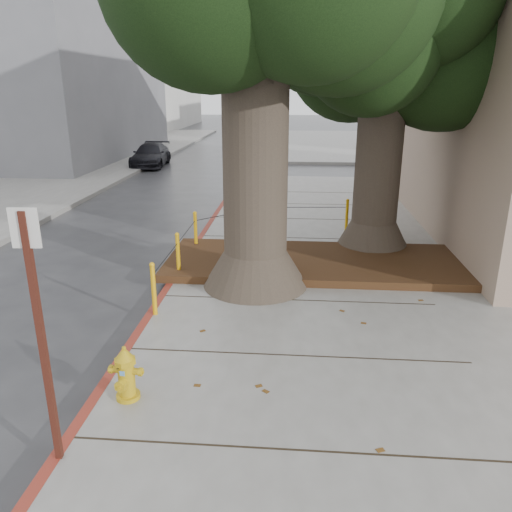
{
  "coord_description": "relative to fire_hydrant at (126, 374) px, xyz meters",
  "views": [
    {
      "loc": [
        0.47,
        -6.42,
        3.84
      ],
      "look_at": [
        -0.2,
        1.65,
        1.1
      ],
      "focal_mm": 35.0,
      "sensor_mm": 36.0,
      "label": 1
    }
  ],
  "objects": [
    {
      "name": "signpost",
      "position": [
        -0.38,
        -1.09,
        1.17
      ],
      "size": [
        0.27,
        0.07,
        2.69
      ],
      "rotation": [
        0.0,
        0.0,
        0.05
      ],
      "color": "#471911",
      "rests_on": "sidewalk_main"
    },
    {
      "name": "building_far_grey",
      "position": [
        -13.43,
        23.22,
        5.5
      ],
      "size": [
        12.0,
        16.0,
        12.0
      ],
      "primitive_type": "cube",
      "color": "slate",
      "rests_on": "ground"
    },
    {
      "name": "sidewalk_far",
      "position": [
        7.57,
        31.22,
        -0.42
      ],
      "size": [
        16.0,
        20.0,
        0.15
      ],
      "primitive_type": "cube",
      "color": "slate",
      "rests_on": "ground"
    },
    {
      "name": "planter_bed",
      "position": [
        2.47,
        5.12,
        -0.27
      ],
      "size": [
        6.4,
        2.6,
        0.16
      ],
      "primitive_type": "cube",
      "color": "black",
      "rests_on": "sidewalk_main"
    },
    {
      "name": "car_dark",
      "position": [
        -5.46,
        20.07,
        0.06
      ],
      "size": [
        1.82,
        3.96,
        1.12
      ],
      "primitive_type": "imported",
      "rotation": [
        0.0,
        0.0,
        0.07
      ],
      "color": "black",
      "rests_on": "ground"
    },
    {
      "name": "bollard_ring",
      "position": [
        0.71,
        5.6,
        0.16
      ],
      "size": [
        3.79,
        5.39,
        0.95
      ],
      "color": "#E8A40C",
      "rests_on": "sidewalk_main"
    },
    {
      "name": "car_silver",
      "position": [
        7.41,
        20.06,
        0.1
      ],
      "size": [
        3.61,
        1.64,
        1.2
      ],
      "primitive_type": "imported",
      "rotation": [
        0.0,
        0.0,
        1.51
      ],
      "color": "#9E9EA3",
      "rests_on": "ground"
    },
    {
      "name": "tree_far",
      "position": [
        4.21,
        6.54,
        4.52
      ],
      "size": [
        4.5,
        3.8,
        7.17
      ],
      "color": "#4C3F33",
      "rests_on": "sidewalk_main"
    },
    {
      "name": "ground",
      "position": [
        1.57,
        1.22,
        -0.5
      ],
      "size": [
        140.0,
        140.0,
        0.0
      ],
      "primitive_type": "plane",
      "color": "#28282B",
      "rests_on": "ground"
    },
    {
      "name": "building_far_white",
      "position": [
        -15.43,
        46.22,
        7.0
      ],
      "size": [
        12.0,
        18.0,
        15.0
      ],
      "primitive_type": "cube",
      "color": "silver",
      "rests_on": "ground"
    },
    {
      "name": "curb_red",
      "position": [
        -0.43,
        3.72,
        -0.42
      ],
      "size": [
        0.14,
        26.0,
        0.16
      ],
      "primitive_type": "cube",
      "color": "maroon",
      "rests_on": "ground"
    },
    {
      "name": "fire_hydrant",
      "position": [
        0.0,
        0.0,
        0.0
      ],
      "size": [
        0.38,
        0.34,
        0.72
      ],
      "rotation": [
        0.0,
        0.0,
        -0.09
      ],
      "color": "gold",
      "rests_on": "sidewalk_main"
    }
  ]
}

